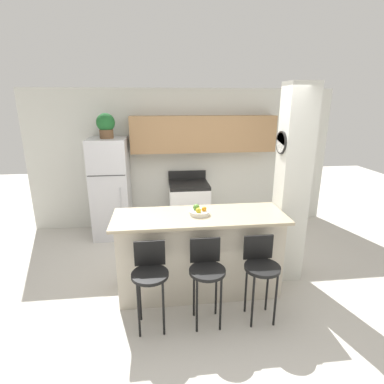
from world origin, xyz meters
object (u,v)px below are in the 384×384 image
Objects in this scene: bar_stool_mid at (207,270)px; bar_stool_right at (261,267)px; stove_range at (189,207)px; potted_plant_on_fridge at (106,125)px; bar_stool_left at (150,274)px; refrigerator at (111,188)px; fruit_bowl at (199,212)px.

bar_stool_mid is 0.59m from bar_stool_right.
stove_range is 2.62× the size of potted_plant_on_fridge.
refrigerator is at bearing 106.44° from bar_stool_left.
bar_stool_left and bar_stool_mid have the same top height.
bar_stool_left is at bearing -105.10° from stove_range.
bar_stool_mid is 1.00× the size of bar_stool_right.
bar_stool_left is at bearing -135.53° from fruit_bowl.
refrigerator reaches higher than bar_stool_left.
potted_plant_on_fridge is 2.42m from fruit_bowl.
refrigerator is 3.07m from bar_stool_right.
bar_stool_mid is (0.59, 0.00, 0.00)m from bar_stool_left.
fruit_bowl reaches higher than bar_stool_left.
bar_stool_mid is at bearing -91.63° from stove_range.
fruit_bowl is (1.30, -1.83, -0.89)m from potted_plant_on_fridge.
stove_range reaches higher than bar_stool_right.
potted_plant_on_fridge reaches higher than bar_stool_mid.
fruit_bowl is (-0.00, 0.58, 0.44)m from bar_stool_mid.
bar_stool_mid is at bearing 180.00° from bar_stool_right.
refrigerator is 1.86× the size of bar_stool_right.
stove_range is 4.48× the size of fruit_bowl.
fruit_bowl is (0.59, 0.58, 0.44)m from bar_stool_left.
refrigerator is 1.86× the size of bar_stool_left.
potted_plant_on_fridge is at bearing -178.66° from stove_range.
fruit_bowl is (1.30, -1.83, 0.20)m from refrigerator.
refrigerator is at bearing -65.12° from potted_plant_on_fridge.
stove_range is 2.45m from bar_stool_mid.
fruit_bowl is at bearing -54.66° from refrigerator.
potted_plant_on_fridge reaches higher than bar_stool_left.
stove_range is at bearing 1.34° from potted_plant_on_fridge.
bar_stool_left is 0.94m from fruit_bowl.
refrigerator is at bearing 128.10° from bar_stool_right.
bar_stool_left is 1.00× the size of bar_stool_right.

